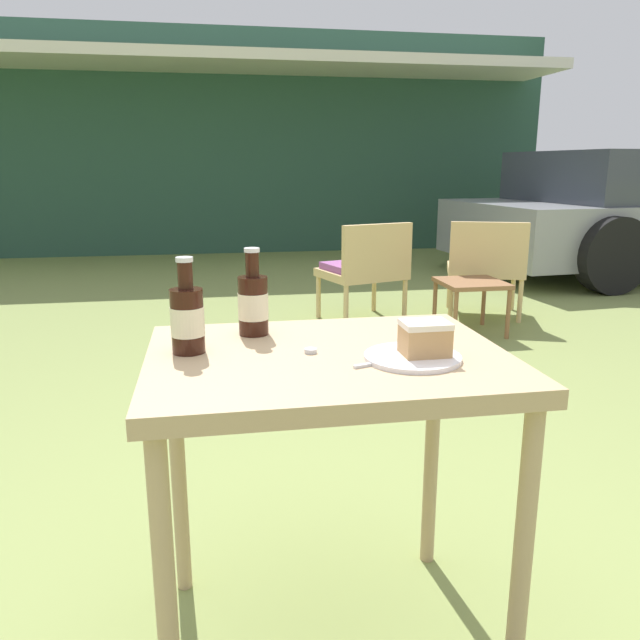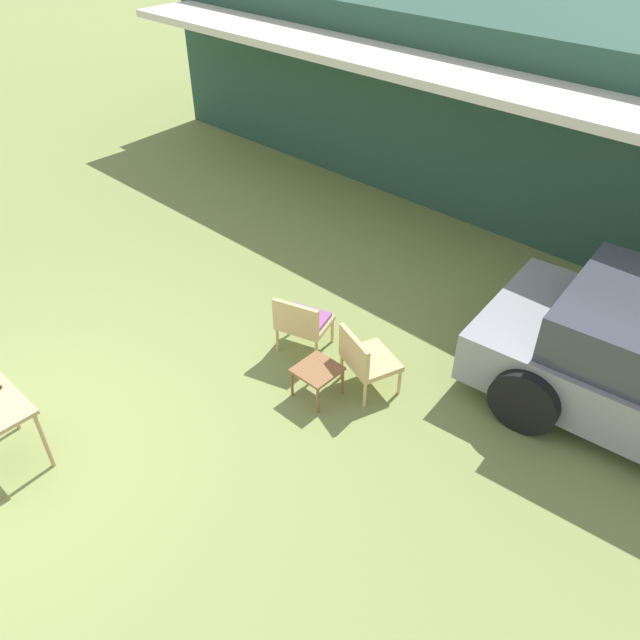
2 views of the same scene
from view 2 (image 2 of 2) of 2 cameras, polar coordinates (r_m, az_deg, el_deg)
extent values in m
plane|color=olive|center=(6.83, -26.47, -11.51)|extent=(60.00, 60.00, 0.00)
cube|color=#284C3D|center=(12.04, 13.08, 20.43)|extent=(10.61, 4.06, 2.83)
cube|color=silver|center=(9.70, 4.87, 22.81)|extent=(10.08, 1.20, 0.12)
cylinder|color=black|center=(8.06, 23.50, 1.00)|extent=(0.72, 0.27, 0.71)
cylinder|color=black|center=(6.53, 18.20, -7.02)|extent=(0.72, 0.27, 0.71)
cylinder|color=tan|center=(7.35, 1.12, -1.01)|extent=(0.04, 0.04, 0.33)
cylinder|color=tan|center=(7.53, -2.35, 0.02)|extent=(0.04, 0.04, 0.33)
cylinder|color=tan|center=(7.05, -0.34, -2.94)|extent=(0.04, 0.04, 0.33)
cylinder|color=tan|center=(7.24, -3.92, -1.82)|extent=(0.04, 0.04, 0.33)
cube|color=tan|center=(7.17, -1.40, -0.21)|extent=(0.68, 0.63, 0.06)
cube|color=tan|center=(6.89, -2.24, 0.18)|extent=(0.55, 0.21, 0.36)
cube|color=#995193|center=(7.14, -1.40, 0.14)|extent=(0.60, 0.54, 0.05)
cylinder|color=tan|center=(6.73, 7.27, -5.64)|extent=(0.04, 0.04, 0.33)
cylinder|color=tan|center=(7.04, 5.05, -3.18)|extent=(0.04, 0.04, 0.33)
cylinder|color=tan|center=(6.56, 4.12, -6.82)|extent=(0.04, 0.04, 0.33)
cylinder|color=tan|center=(6.87, 2.00, -4.24)|extent=(0.04, 0.04, 0.33)
cube|color=tan|center=(6.67, 4.69, -3.71)|extent=(0.69, 0.64, 0.06)
cube|color=tan|center=(6.45, 3.12, -2.89)|extent=(0.54, 0.24, 0.36)
cube|color=brown|center=(6.54, -0.25, -4.56)|extent=(0.43, 0.44, 0.03)
cylinder|color=brown|center=(6.66, -2.57, -5.82)|extent=(0.03, 0.03, 0.34)
cylinder|color=brown|center=(6.47, -0.21, -7.37)|extent=(0.03, 0.03, 0.34)
cylinder|color=brown|center=(6.86, -0.28, -4.21)|extent=(0.03, 0.03, 0.34)
cylinder|color=brown|center=(6.68, 2.08, -5.66)|extent=(0.03, 0.03, 0.34)
cylinder|color=tan|center=(6.90, -26.55, -6.83)|extent=(0.04, 0.04, 0.70)
cylinder|color=tan|center=(6.38, -23.90, -10.04)|extent=(0.04, 0.04, 0.70)
camera|label=1|loc=(6.26, -40.80, -8.45)|focal=35.00mm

